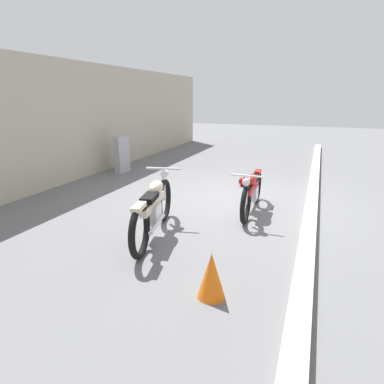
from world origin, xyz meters
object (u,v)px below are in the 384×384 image
stone_marker (122,154)px  traffic_cone (211,275)px  helmet (243,182)px  motorcycle_red (252,191)px  motorcycle_cream (154,208)px

stone_marker → traffic_cone: 6.77m
stone_marker → helmet: bearing=-93.6°
traffic_cone → motorcycle_red: 3.00m
helmet → motorcycle_cream: motorcycle_cream is taller
helmet → motorcycle_cream: size_ratio=0.11×
helmet → stone_marker: bearing=86.4°
stone_marker → motorcycle_cream: (-3.80, -3.08, -0.06)m
helmet → traffic_cone: (-4.84, -0.71, 0.15)m
helmet → traffic_cone: traffic_cone is taller
helmet → motorcycle_cream: bearing=169.2°
motorcycle_cream → stone_marker: bearing=26.6°
motorcycle_red → motorcycle_cream: bearing=-37.5°
traffic_cone → motorcycle_cream: 1.90m
helmet → traffic_cone: 4.89m
helmet → traffic_cone: bearing=-171.6°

